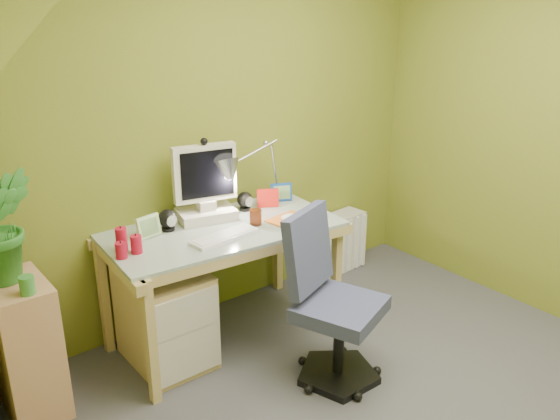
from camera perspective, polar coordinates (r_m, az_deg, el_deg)
wall_back at (r=3.76m, az=-5.69°, el=7.54°), size 3.20×0.01×2.40m
wall_left at (r=1.75m, az=-21.88°, el=-9.62°), size 0.01×3.20×2.40m
slope_ceiling at (r=1.79m, az=-5.69°, el=14.42°), size 1.10×3.20×1.10m
desk at (r=3.63m, az=-5.33°, el=-7.03°), size 1.41×0.79×0.73m
monitor at (r=3.53m, az=-7.26°, el=3.17°), size 0.43×0.31×0.53m
speaker_left at (r=3.46m, az=-10.76°, el=-0.94°), size 0.12×0.12×0.13m
speaker_right at (r=3.72m, az=-3.40°, el=0.86°), size 0.12×0.12×0.12m
keyboard at (r=3.32m, az=-5.38°, el=-2.57°), size 0.41×0.17×0.02m
mousepad at (r=3.57m, az=0.82°, el=-0.90°), size 0.27×0.21×0.01m
mouse at (r=3.57m, az=0.82°, el=-0.68°), size 0.12×0.08×0.04m
amber_tumbler at (r=3.49m, az=-2.36°, el=-0.70°), size 0.08×0.08×0.09m
candle_cluster at (r=3.21m, az=-14.72°, el=-3.00°), size 0.18×0.15×0.13m
photo_frame_red at (r=3.77m, az=-1.18°, el=1.16°), size 0.13×0.08×0.12m
photo_frame_blue at (r=3.88m, az=0.12°, el=1.74°), size 0.13×0.08×0.12m
photo_frame_green at (r=3.39m, az=-12.54°, el=-1.55°), size 0.15×0.05×0.12m
desk_lamp at (r=3.76m, az=-1.39°, el=5.09°), size 0.62×0.37×0.62m
side_ledge at (r=3.28m, az=-23.25°, el=-12.09°), size 0.27×0.41×0.72m
potted_plant at (r=3.05m, az=-25.17°, el=-1.37°), size 0.32×0.26×0.56m
green_cup at (r=2.96m, az=-23.16°, el=-6.67°), size 0.07×0.07×0.09m
task_chair at (r=3.22m, az=5.82°, el=-9.33°), size 0.63×0.63×0.88m
radiator at (r=4.54m, az=5.56°, el=-3.17°), size 0.46×0.21×0.44m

